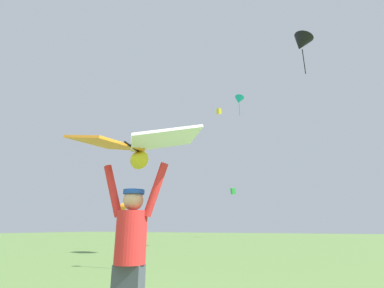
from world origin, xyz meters
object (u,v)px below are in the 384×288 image
(held_stunt_kite, at_px, (134,146))
(marker_flag, at_px, (125,211))
(distant_kite_teal_high_right, at_px, (239,100))
(distant_kite_black_far_center, at_px, (301,43))
(distant_kite_yellow_high_left, at_px, (219,111))
(distant_kite_green_overhead_distant, at_px, (233,191))
(kite_flyer_person, at_px, (130,253))

(held_stunt_kite, distance_m, marker_flag, 6.00)
(distant_kite_teal_high_right, height_order, distant_kite_black_far_center, distant_kite_teal_high_right)
(held_stunt_kite, bearing_deg, distant_kite_teal_high_right, 101.78)
(distant_kite_yellow_high_left, distance_m, marker_flag, 33.06)
(held_stunt_kite, height_order, distant_kite_green_overhead_distant, distant_kite_green_overhead_distant)
(held_stunt_kite, height_order, distant_kite_yellow_high_left, distant_kite_yellow_high_left)
(distant_kite_teal_high_right, relative_size, marker_flag, 1.47)
(kite_flyer_person, bearing_deg, marker_flag, 129.26)
(distant_kite_black_far_center, bearing_deg, distant_kite_teal_high_right, 120.14)
(held_stunt_kite, height_order, distant_kite_teal_high_right, distant_kite_teal_high_right)
(distant_kite_teal_high_right, xyz_separation_m, distant_kite_yellow_high_left, (-4.16, 4.18, 0.92))
(distant_kite_black_far_center, distance_m, marker_flag, 16.44)
(kite_flyer_person, relative_size, held_stunt_kite, 1.15)
(distant_kite_black_far_center, xyz_separation_m, marker_flag, (-5.82, -10.21, -11.51))
(distant_kite_green_overhead_distant, bearing_deg, distant_kite_yellow_high_left, 145.86)
(distant_kite_green_overhead_distant, distance_m, distant_kite_black_far_center, 20.92)
(held_stunt_kite, bearing_deg, kite_flyer_person, 102.98)
(distant_kite_green_overhead_distant, xyz_separation_m, marker_flag, (4.35, -26.85, -3.94))
(kite_flyer_person, distance_m, distant_kite_black_far_center, 19.32)
(distant_kite_yellow_high_left, bearing_deg, marker_flag, -77.25)
(held_stunt_kite, xyz_separation_m, marker_flag, (-3.76, 4.65, -0.44))
(distant_kite_teal_high_right, bearing_deg, distant_kite_green_overhead_distant, 127.28)
(kite_flyer_person, xyz_separation_m, distant_kite_black_far_center, (2.07, 14.79, 12.26))
(marker_flag, bearing_deg, held_stunt_kite, -51.04)
(kite_flyer_person, distance_m, distant_kite_green_overhead_distant, 32.80)
(held_stunt_kite, distance_m, distant_kite_black_far_center, 18.64)
(distant_kite_teal_high_right, xyz_separation_m, distant_kite_black_far_center, (8.04, -13.84, -3.56))
(distant_kite_teal_high_right, xyz_separation_m, marker_flag, (2.22, -24.05, -15.07))
(distant_kite_teal_high_right, bearing_deg, distant_kite_yellow_high_left, 134.91)
(held_stunt_kite, distance_m, distant_kite_yellow_high_left, 37.76)
(kite_flyer_person, distance_m, distant_kite_yellow_high_left, 38.21)
(held_stunt_kite, height_order, distant_kite_black_far_center, distant_kite_black_far_center)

